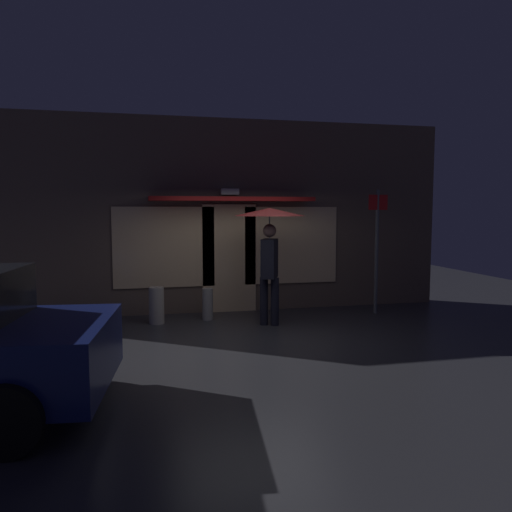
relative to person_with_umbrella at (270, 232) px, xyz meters
name	(u,v)px	position (x,y,z in m)	size (l,w,h in m)	color
ground_plane	(253,338)	(-0.50, -0.83, -1.69)	(18.00, 18.00, 0.00)	#2D2D33
building_facade	(228,217)	(-0.50, 1.51, 0.26)	(9.24, 1.00, 3.92)	brown
person_with_umbrella	(270,232)	(0.00, 0.00, 0.00)	(1.28, 1.28, 2.12)	black
street_sign_post	(377,244)	(2.36, 0.52, -0.28)	(0.40, 0.07, 2.49)	#595B60
sidewalk_bollard	(208,304)	(-1.04, 0.68, -1.38)	(0.20, 0.20, 0.60)	#9E998E
sidewalk_bollard_2	(157,305)	(-1.99, 0.58, -1.35)	(0.28, 0.28, 0.68)	#B2A899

